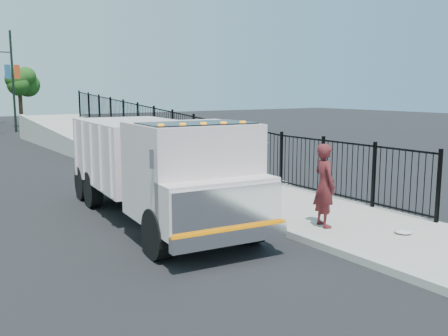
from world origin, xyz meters
TOP-DOWN VIEW (x-y plane):
  - ground at (0.00, 0.00)m, footprint 120.00×120.00m
  - sidewalk at (1.93, -2.00)m, footprint 3.55×12.00m
  - curb at (0.00, -2.00)m, footprint 0.30×12.00m
  - ramp at (2.12, 16.00)m, footprint 3.95×24.06m
  - iron_fence at (3.55, 12.00)m, footprint 0.10×28.00m
  - truck at (-1.96, 2.35)m, footprint 3.21×8.15m
  - worker at (0.95, -0.69)m, footprint 0.66×0.84m
  - debris at (2.03, -2.17)m, footprint 0.40×0.40m
  - light_pole_1 at (0.43, 33.75)m, footprint 3.78×0.22m
  - tree_1 at (2.36, 39.42)m, footprint 2.04×2.04m

SIDE VIEW (x-z plane):
  - ground at x=0.00m, z-range 0.00..0.00m
  - ramp at x=2.12m, z-range -1.60..1.60m
  - sidewalk at x=1.93m, z-range 0.00..0.12m
  - curb at x=0.00m, z-range 0.00..0.16m
  - debris at x=2.03m, z-range 0.12..0.22m
  - iron_fence at x=3.55m, z-range 0.00..1.80m
  - worker at x=0.95m, z-range 0.12..2.13m
  - truck at x=-1.96m, z-range 0.17..2.90m
  - tree_1 at x=2.36m, z-range 1.38..6.40m
  - light_pole_1 at x=0.43m, z-range 0.36..8.36m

